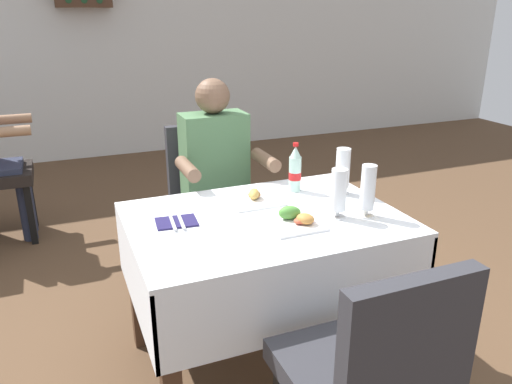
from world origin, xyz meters
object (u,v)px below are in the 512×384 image
(chair_near_camera_side, at_px, (369,373))
(plate_near_camera, at_px, (295,220))
(main_dining_table, at_px, (264,253))
(beer_glass_left, at_px, (368,191))
(beer_glass_right, at_px, (339,193))
(napkin_cutlery_set, at_px, (176,222))
(cola_bottle_primary, at_px, (295,170))
(chair_far_diner_seat, at_px, (210,199))
(beer_glass_middle, at_px, (343,171))
(seated_diner_far, at_px, (218,179))
(plate_far_diner, at_px, (253,198))

(chair_near_camera_side, relative_size, plate_near_camera, 4.35)
(main_dining_table, distance_m, beer_glass_left, 0.53)
(chair_near_camera_side, xyz_separation_m, beer_glass_left, (0.41, 0.65, 0.32))
(chair_near_camera_side, distance_m, beer_glass_right, 0.81)
(napkin_cutlery_set, bearing_deg, beer_glass_right, -17.31)
(cola_bottle_primary, distance_m, napkin_cutlery_set, 0.67)
(beer_glass_right, distance_m, napkin_cutlery_set, 0.70)
(chair_far_diner_seat, relative_size, beer_glass_middle, 4.27)
(seated_diner_far, xyz_separation_m, cola_bottle_primary, (0.25, -0.45, 0.15))
(beer_glass_left, bearing_deg, main_dining_table, 158.30)
(plate_far_diner, bearing_deg, chair_near_camera_side, -91.48)
(chair_far_diner_seat, distance_m, beer_glass_middle, 0.89)
(chair_far_diner_seat, height_order, seated_diner_far, seated_diner_far)
(beer_glass_right, bearing_deg, cola_bottle_primary, 93.04)
(chair_near_camera_side, height_order, plate_far_diner, chair_near_camera_side)
(chair_far_diner_seat, xyz_separation_m, seated_diner_far, (0.02, -0.11, 0.16))
(beer_glass_middle, xyz_separation_m, beer_glass_right, (-0.17, -0.25, -0.00))
(cola_bottle_primary, xyz_separation_m, napkin_cutlery_set, (-0.64, -0.17, -0.10))
(beer_glass_middle, bearing_deg, chair_far_diner_seat, 123.71)
(beer_glass_right, height_order, cola_bottle_primary, cola_bottle_primary)
(plate_near_camera, bearing_deg, chair_far_diner_seat, 95.22)
(main_dining_table, height_order, cola_bottle_primary, cola_bottle_primary)
(main_dining_table, height_order, beer_glass_middle, beer_glass_middle)
(plate_near_camera, distance_m, cola_bottle_primary, 0.42)
(chair_near_camera_side, relative_size, seated_diner_far, 0.77)
(plate_far_diner, bearing_deg, chair_far_diner_seat, 92.44)
(beer_glass_right, bearing_deg, chair_far_diner_seat, 107.04)
(plate_far_diner, bearing_deg, plate_near_camera, -79.56)
(plate_near_camera, distance_m, beer_glass_right, 0.22)
(chair_near_camera_side, xyz_separation_m, beer_glass_middle, (0.46, 0.94, 0.32))
(main_dining_table, relative_size, napkin_cutlery_set, 6.01)
(main_dining_table, distance_m, chair_far_diner_seat, 0.81)
(chair_near_camera_side, distance_m, seated_diner_far, 1.52)
(chair_near_camera_side, height_order, seated_diner_far, seated_diner_far)
(beer_glass_left, distance_m, beer_glass_middle, 0.29)
(chair_near_camera_side, relative_size, napkin_cutlery_set, 5.00)
(chair_near_camera_side, height_order, cola_bottle_primary, cola_bottle_primary)
(beer_glass_left, bearing_deg, beer_glass_middle, 79.90)
(beer_glass_middle, xyz_separation_m, cola_bottle_primary, (-0.19, 0.13, -0.01))
(beer_glass_left, xyz_separation_m, napkin_cutlery_set, (-0.78, 0.24, -0.11))
(plate_near_camera, bearing_deg, plate_far_diner, 100.44)
(chair_far_diner_seat, height_order, napkin_cutlery_set, chair_far_diner_seat)
(beer_glass_right, bearing_deg, plate_far_diner, 128.90)
(plate_far_diner, height_order, cola_bottle_primary, cola_bottle_primary)
(chair_near_camera_side, relative_size, beer_glass_right, 4.44)
(chair_far_diner_seat, distance_m, cola_bottle_primary, 0.70)
(main_dining_table, xyz_separation_m, beer_glass_right, (0.29, -0.13, 0.28))
(cola_bottle_primary, height_order, napkin_cutlery_set, cola_bottle_primary)
(seated_diner_far, xyz_separation_m, plate_near_camera, (0.07, -0.83, 0.07))
(cola_bottle_primary, bearing_deg, chair_far_diner_seat, 115.38)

